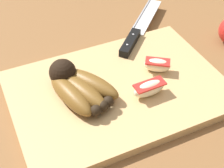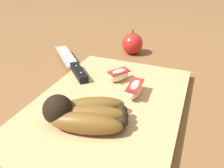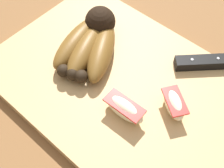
% 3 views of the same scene
% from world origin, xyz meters
% --- Properties ---
extents(ground_plane, '(6.00, 6.00, 0.00)m').
position_xyz_m(ground_plane, '(0.00, 0.00, 0.00)').
color(ground_plane, brown).
extents(cutting_board, '(0.44, 0.31, 0.02)m').
position_xyz_m(cutting_board, '(-0.02, 0.00, 0.01)').
color(cutting_board, tan).
rests_on(cutting_board, ground_plane).
extents(banana_bunch, '(0.13, 0.16, 0.06)m').
position_xyz_m(banana_bunch, '(0.06, -0.01, 0.04)').
color(banana_bunch, black).
rests_on(banana_bunch, cutting_board).
extents(apple_wedge_near, '(0.07, 0.03, 0.03)m').
position_xyz_m(apple_wedge_near, '(-0.06, 0.05, 0.04)').
color(apple_wedge_near, '#F4E5C1').
rests_on(apple_wedge_near, cutting_board).
extents(apple_wedge_middle, '(0.06, 0.05, 0.03)m').
position_xyz_m(apple_wedge_middle, '(-0.12, -0.01, 0.04)').
color(apple_wedge_middle, '#F4E5C1').
rests_on(apple_wedge_middle, cutting_board).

